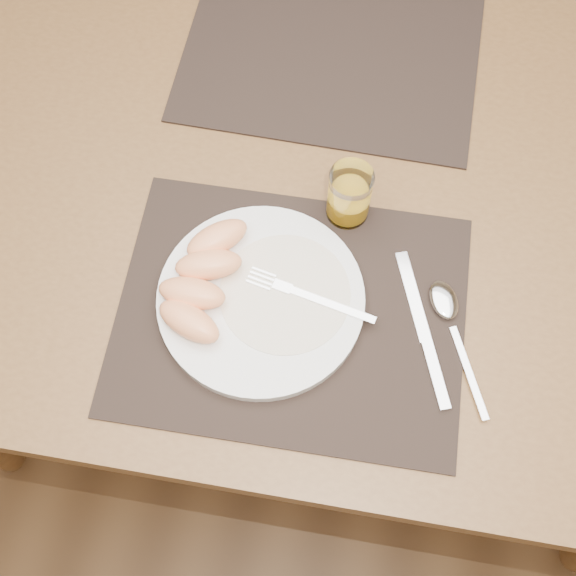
# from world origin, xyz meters

# --- Properties ---
(ground) EXTENTS (5.00, 5.00, 0.00)m
(ground) POSITION_xyz_m (0.00, 0.00, 0.00)
(ground) COLOR brown
(ground) RESTS_ON ground
(table) EXTENTS (1.40, 0.90, 0.75)m
(table) POSITION_xyz_m (0.00, 0.00, 0.67)
(table) COLOR brown
(table) RESTS_ON ground
(placemat_near) EXTENTS (0.45, 0.36, 0.00)m
(placemat_near) POSITION_xyz_m (-0.02, -0.22, 0.75)
(placemat_near) COLOR black
(placemat_near) RESTS_ON table
(placemat_far) EXTENTS (0.46, 0.36, 0.00)m
(placemat_far) POSITION_xyz_m (-0.03, 0.22, 0.75)
(placemat_far) COLOR black
(placemat_far) RESTS_ON table
(plate) EXTENTS (0.27, 0.27, 0.02)m
(plate) POSITION_xyz_m (-0.06, -0.21, 0.76)
(plate) COLOR white
(plate) RESTS_ON placemat_near
(plate_dressing) EXTENTS (0.17, 0.17, 0.00)m
(plate_dressing) POSITION_xyz_m (-0.03, -0.20, 0.77)
(plate_dressing) COLOR white
(plate_dressing) RESTS_ON plate
(fork) EXTENTS (0.17, 0.05, 0.00)m
(fork) POSITION_xyz_m (-0.01, -0.20, 0.77)
(fork) COLOR silver
(fork) RESTS_ON plate
(knife) EXTENTS (0.09, 0.21, 0.01)m
(knife) POSITION_xyz_m (0.16, -0.23, 0.76)
(knife) COLOR silver
(knife) RESTS_ON placemat_near
(spoon) EXTENTS (0.10, 0.18, 0.01)m
(spoon) POSITION_xyz_m (0.18, -0.18, 0.76)
(spoon) COLOR silver
(spoon) RESTS_ON placemat_near
(juice_glass) EXTENTS (0.06, 0.06, 0.09)m
(juice_glass) POSITION_xyz_m (0.04, -0.06, 0.79)
(juice_glass) COLOR white
(juice_glass) RESTS_ON placemat_near
(grapefruit_wedges) EXTENTS (0.11, 0.20, 0.03)m
(grapefruit_wedges) POSITION_xyz_m (-0.13, -0.21, 0.79)
(grapefruit_wedges) COLOR #FFA568
(grapefruit_wedges) RESTS_ON plate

